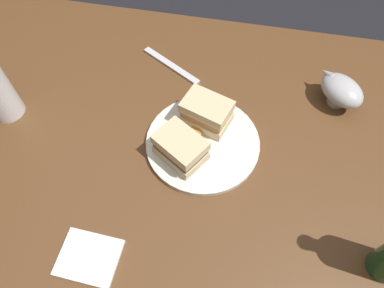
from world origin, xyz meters
TOP-DOWN VIEW (x-y plane):
  - ground_plane at (0.00, 0.00)m, footprint 6.00×6.00m
  - dining_table at (0.00, 0.00)m, footprint 1.30×0.92m
  - plate at (0.04, 0.04)m, footprint 0.25×0.25m
  - sandwich_half_left at (0.04, 0.10)m, footprint 0.12×0.10m
  - sandwich_half_right at (0.00, 0.00)m, footprint 0.12×0.11m
  - potato_wedge_front at (0.01, 0.02)m, footprint 0.04×0.03m
  - potato_wedge_middle at (-0.02, 0.05)m, footprint 0.05×0.03m
  - potato_wedge_back at (0.02, 0.07)m, footprint 0.03×0.06m
  - potato_wedge_left_edge at (0.00, 0.03)m, footprint 0.04×0.05m
  - gravy_boat at (0.33, 0.22)m, footprint 0.13×0.13m
  - napkin at (-0.12, -0.24)m, footprint 0.11×0.09m
  - fork at (-0.08, 0.26)m, footprint 0.16×0.10m

SIDE VIEW (x-z plane):
  - ground_plane at x=0.00m, z-range 0.00..0.00m
  - dining_table at x=0.00m, z-range 0.00..0.78m
  - fork at x=-0.08m, z-range 0.78..0.78m
  - napkin at x=-0.12m, z-range 0.78..0.78m
  - plate at x=0.04m, z-range 0.78..0.79m
  - potato_wedge_back at x=0.02m, z-range 0.79..0.80m
  - potato_wedge_front at x=0.01m, z-range 0.79..0.81m
  - potato_wedge_middle at x=-0.02m, z-range 0.79..0.81m
  - potato_wedge_left_edge at x=0.00m, z-range 0.79..0.81m
  - gravy_boat at x=0.33m, z-range 0.78..0.85m
  - sandwich_half_right at x=0.00m, z-range 0.79..0.85m
  - sandwich_half_left at x=0.04m, z-range 0.79..0.85m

